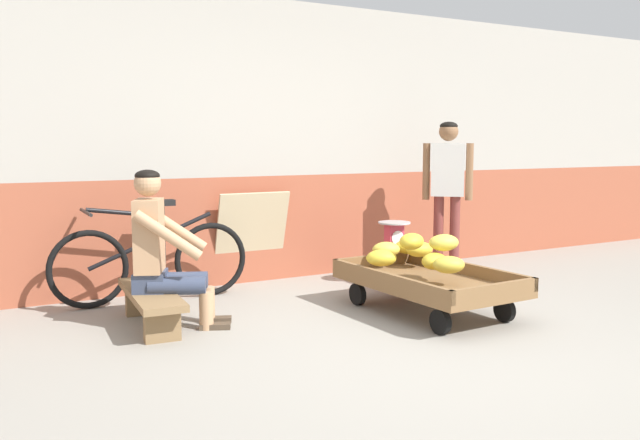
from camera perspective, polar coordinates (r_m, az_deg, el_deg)
ground_plane at (r=4.37m, az=10.61°, el=-11.28°), size 80.00×80.00×0.00m
back_wall at (r=6.57m, az=-5.34°, el=6.58°), size 16.00×0.30×2.66m
banana_cart at (r=5.35m, az=9.09°, el=-5.27°), size 0.89×1.47×0.36m
banana_pile at (r=5.48m, az=8.11°, el=-2.65°), size 0.83×1.11×0.27m
low_bench at (r=5.04m, az=-14.09°, el=-6.59°), size 0.39×1.12×0.27m
vendor_seated at (r=4.96m, az=-13.21°, el=-2.45°), size 0.74×0.63×1.14m
plastic_crate at (r=6.38m, az=6.25°, el=-4.10°), size 0.36×0.28×0.30m
weighing_scale at (r=6.33m, az=6.29°, el=-1.41°), size 0.30×0.30×0.29m
bicycle_near_left at (r=5.80m, az=-14.06°, el=-3.33°), size 1.66×0.48×0.86m
sign_board at (r=6.41m, az=-5.86°, el=-1.50°), size 0.70×0.27×0.87m
customer_adult at (r=6.80m, az=10.73°, el=3.29°), size 0.39×0.36×1.53m
shopping_bag at (r=6.13m, az=9.93°, el=-4.90°), size 0.18×0.12×0.24m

